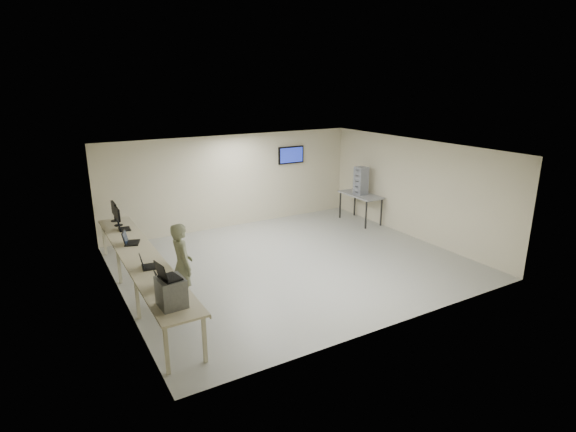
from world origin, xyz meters
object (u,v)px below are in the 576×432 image
soldier (182,266)px  side_table (361,196)px  workbench (141,259)px  equipment_box (171,292)px

soldier → side_table: 7.12m
workbench → soldier: size_ratio=3.47×
workbench → equipment_box: size_ratio=12.77×
equipment_box → soldier: soldier is taller
equipment_box → soldier: (0.65, 1.57, -0.27)m
equipment_box → soldier: size_ratio=0.27×
workbench → equipment_box: equipment_box is taller
workbench → soldier: soldier is taller
workbench → equipment_box: bearing=-91.5°
equipment_box → soldier: 1.72m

